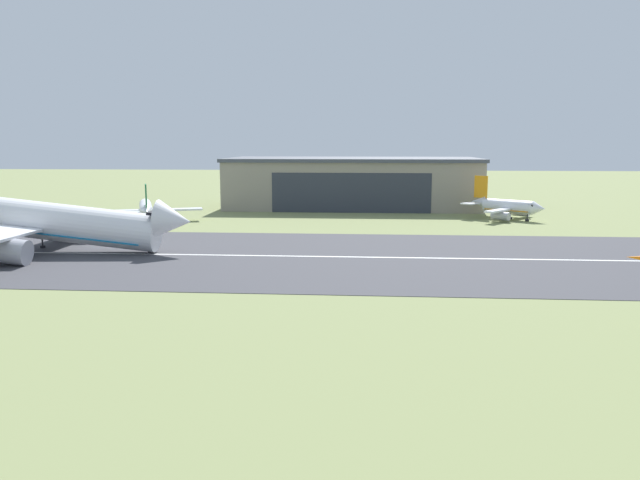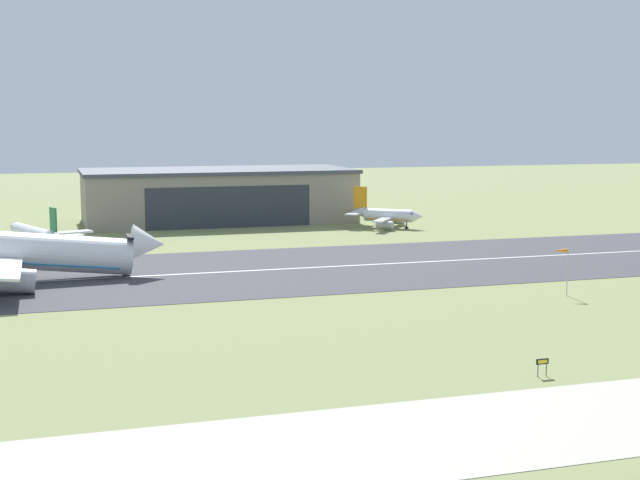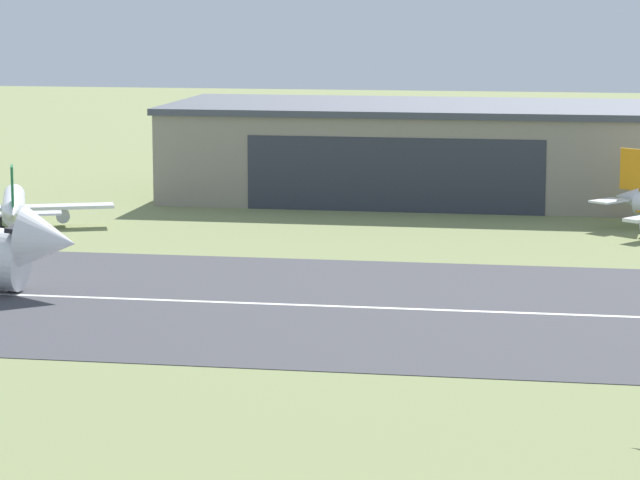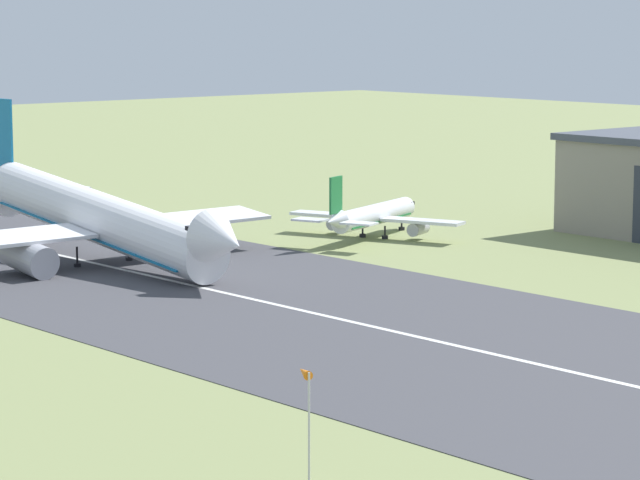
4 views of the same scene
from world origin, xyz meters
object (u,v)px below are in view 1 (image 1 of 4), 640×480
(airplane_parked_centre, at_px, (146,209))
(windsock_pole, at_px, (639,263))
(airplane_parked_west, at_px, (507,207))
(airplane_landing, at_px, (24,220))

(airplane_parked_centre, height_order, windsock_pole, airplane_parked_centre)
(windsock_pole, bearing_deg, airplane_parked_west, 85.80)
(airplane_landing, xyz_separation_m, airplane_parked_west, (84.95, 49.17, -2.19))
(airplane_landing, bearing_deg, windsock_pole, -23.84)
(airplane_landing, distance_m, windsock_pole, 86.13)
(airplane_landing, bearing_deg, airplane_parked_centre, 81.22)
(airplane_landing, xyz_separation_m, windsock_pole, (78.77, -34.82, 0.99))
(airplane_parked_west, height_order, windsock_pole, airplane_parked_west)
(airplane_parked_centre, bearing_deg, airplane_landing, -98.78)
(airplane_parked_west, distance_m, windsock_pole, 84.27)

